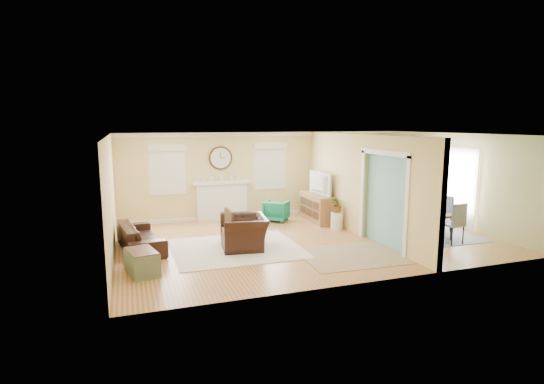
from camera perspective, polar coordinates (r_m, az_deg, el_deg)
The scene contains 29 objects.
floor at distance 10.66m, azimuth 4.62°, elevation -6.40°, with size 9.00×9.00×0.00m, color #985F2D.
wall_back at distance 13.16m, azimuth -0.52°, elevation 2.39°, with size 9.00×0.02×2.60m, color #E3C777.
wall_front at distance 7.77m, azimuth 13.61°, elevation -2.65°, with size 9.00×0.02×2.60m, color #E3C777.
wall_left at distance 9.54m, azimuth -20.90°, elevation -0.84°, with size 0.02×6.00×2.60m, color #E3C777.
wall_right at distance 12.86m, azimuth 23.43°, elevation 1.47°, with size 0.02×6.00×2.60m, color #E3C777.
ceiling at distance 10.27m, azimuth 4.81°, elevation 7.71°, with size 9.00×6.00×0.02m, color white.
partition at distance 11.31m, azimuth 11.18°, elevation 1.38°, with size 0.17×6.00×2.60m.
fireplace at distance 12.76m, azimuth -6.75°, elevation -1.08°, with size 1.70×0.30×1.17m.
wall_clock at distance 12.68m, azimuth -6.94°, elevation 4.56°, with size 0.70×0.07×0.70m.
window_left at distance 12.46m, azimuth -13.91°, elevation 3.39°, with size 1.05×0.13×1.42m.
window_right at distance 13.10m, azimuth -0.25°, elevation 3.93°, with size 1.05×0.13×1.42m.
french_doors at distance 12.85m, azimuth 23.22°, elevation 0.58°, with size 0.06×1.70×2.20m.
pendant at distance 11.82m, azimuth 18.29°, elevation 5.54°, with size 0.30×0.30×0.55m.
rug_cream at distance 9.92m, azimuth -4.78°, elevation -7.56°, with size 2.88×2.49×0.02m, color silver.
rug_jute at distance 9.54m, azimuth 10.62°, elevation -8.38°, with size 2.18×1.78×0.01m, color tan.
rug_grey at distance 12.01m, azimuth 19.26°, elevation -5.08°, with size 2.21×2.76×0.01m, color gray.
sofa at distance 10.23m, azimuth -17.28°, elevation -5.75°, with size 2.02×0.79×0.59m, color black.
eames_chair at distance 9.86m, azimuth -3.77°, elevation -5.42°, with size 1.15×1.01×0.75m, color black.
green_chair at distance 12.56m, azimuth 0.60°, elevation -2.53°, with size 0.66×0.68×0.61m, color #027F52.
trunk at distance 8.60m, azimuth -17.08°, elevation -9.00°, with size 0.67×0.90×0.47m.
credenza at distance 12.62m, azimuth 6.05°, elevation -2.09°, with size 0.51×1.51×0.80m.
tv at distance 12.49m, azimuth 6.03°, elevation 1.19°, with size 1.14×0.15×0.66m, color black.
garden_stool at distance 11.71m, azimuth 8.68°, elevation -3.87°, with size 0.32×0.32×0.47m, color white.
potted_plant at distance 11.62m, azimuth 8.74°, elevation -1.66°, with size 0.40×0.35×0.45m, color #337F33.
dining_table at distance 11.95m, azimuth 19.34°, elevation -3.69°, with size 1.72×0.96×0.61m, color #4D301E.
dining_chair_n at distance 12.76m, azimuth 16.71°, elevation -1.45°, with size 0.45×0.45×1.00m.
dining_chair_s at distance 11.03m, azimuth 23.11°, elevation -3.43°, with size 0.48×0.48×1.00m.
dining_chair_w at distance 11.60m, azimuth 16.91°, elevation -2.74°, with size 0.44×0.44×0.92m.
dining_chair_e at distance 12.22m, azimuth 21.85°, elevation -2.33°, with size 0.46×0.46×0.95m.
Camera 1 is at (-4.13, -9.40, 2.86)m, focal length 28.00 mm.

